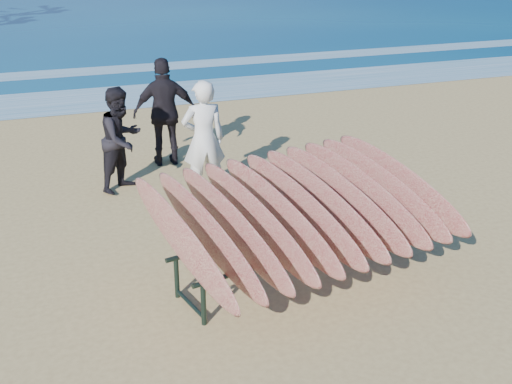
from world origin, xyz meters
TOP-DOWN VIEW (x-y plane):
  - ground at (0.00, 0.00)m, footprint 120.00×120.00m
  - foam_near at (0.00, 10.00)m, footprint 160.00×160.00m
  - foam_far at (0.00, 13.50)m, footprint 160.00×160.00m
  - surfboard_rack at (0.38, 0.30)m, footprint 3.63×3.15m
  - person_white at (-0.00, 3.16)m, footprint 0.69×0.47m
  - person_dark_a at (-1.16, 3.84)m, footprint 1.03×1.01m
  - person_dark_b at (-0.25, 4.78)m, footprint 1.15×0.55m

SIDE VIEW (x-z plane):
  - ground at x=0.00m, z-range 0.00..0.00m
  - foam_far at x=0.00m, z-range 0.01..0.01m
  - foam_near at x=0.00m, z-range 0.01..0.01m
  - person_dark_a at x=-1.16m, z-range 0.00..1.67m
  - surfboard_rack at x=0.38m, z-range 0.17..1.58m
  - person_white at x=0.00m, z-range 0.00..1.83m
  - person_dark_b at x=-0.25m, z-range 0.00..1.90m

